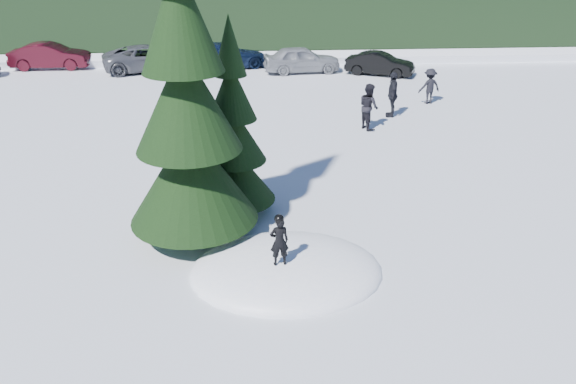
{
  "coord_description": "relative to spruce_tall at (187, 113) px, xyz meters",
  "views": [
    {
      "loc": [
        -0.72,
        -10.98,
        7.16
      ],
      "look_at": [
        0.18,
        2.03,
        1.1
      ],
      "focal_mm": 35.0,
      "sensor_mm": 36.0,
      "label": 1
    }
  ],
  "objects": [
    {
      "name": "adult_2",
      "position": [
        9.61,
        11.81,
        -2.52
      ],
      "size": [
        1.14,
        0.81,
        1.59
      ],
      "primitive_type": "imported",
      "rotation": [
        0.0,
        0.0,
        3.38
      ],
      "color": "black",
      "rests_on": "ground"
    },
    {
      "name": "adult_1",
      "position": [
        7.45,
        9.97,
        -2.37
      ],
      "size": [
        0.69,
        1.18,
        1.89
      ],
      "primitive_type": "imported",
      "rotation": [
        0.0,
        0.0,
        4.5
      ],
      "color": "black",
      "rests_on": "ground"
    },
    {
      "name": "spruce_tall",
      "position": [
        0.0,
        0.0,
        0.0
      ],
      "size": [
        3.2,
        3.2,
        8.6
      ],
      "color": "black",
      "rests_on": "ground"
    },
    {
      "name": "car_4",
      "position": [
        4.4,
        18.46,
        -2.6
      ],
      "size": [
        4.38,
        2.12,
        1.44
      ],
      "primitive_type": "imported",
      "rotation": [
        0.0,
        0.0,
        1.67
      ],
      "color": "gray",
      "rests_on": "ground"
    },
    {
      "name": "snow_mound",
      "position": [
        2.2,
        -1.8,
        -3.32
      ],
      "size": [
        4.48,
        3.52,
        0.96
      ],
      "primitive_type": "ellipsoid",
      "color": "white",
      "rests_on": "ground"
    },
    {
      "name": "car_2",
      "position": [
        -4.1,
        19.44,
        -2.61
      ],
      "size": [
        5.58,
        3.66,
        1.43
      ],
      "primitive_type": "imported",
      "rotation": [
        0.0,
        0.0,
        1.84
      ],
      "color": "#4F5057",
      "rests_on": "ground"
    },
    {
      "name": "adult_0",
      "position": [
        6.13,
        8.41,
        -2.41
      ],
      "size": [
        0.95,
        1.06,
        1.82
      ],
      "primitive_type": "imported",
      "rotation": [
        0.0,
        0.0,
        1.92
      ],
      "color": "black",
      "rests_on": "ground"
    },
    {
      "name": "car_1",
      "position": [
        -9.84,
        20.37,
        -2.6
      ],
      "size": [
        4.4,
        1.57,
        1.45
      ],
      "primitive_type": "imported",
      "rotation": [
        0.0,
        0.0,
        1.58
      ],
      "color": "#340912",
      "rests_on": "ground"
    },
    {
      "name": "spruce_short",
      "position": [
        1.0,
        1.4,
        -1.22
      ],
      "size": [
        2.2,
        2.2,
        5.37
      ],
      "color": "black",
      "rests_on": "ground"
    },
    {
      "name": "car_3",
      "position": [
        0.09,
        19.86,
        -2.61
      ],
      "size": [
        5.25,
        3.17,
        1.42
      ],
      "primitive_type": "imported",
      "rotation": [
        0.0,
        0.0,
        1.83
      ],
      "color": "black",
      "rests_on": "ground"
    },
    {
      "name": "ground",
      "position": [
        2.2,
        -1.8,
        -3.32
      ],
      "size": [
        200.0,
        200.0,
        0.0
      ],
      "primitive_type": "plane",
      "color": "white",
      "rests_on": "ground"
    },
    {
      "name": "car_5",
      "position": [
        8.6,
        17.53,
        -2.71
      ],
      "size": [
        3.9,
        2.68,
        1.22
      ],
      "primitive_type": "imported",
      "rotation": [
        0.0,
        0.0,
        1.15
      ],
      "color": "black",
      "rests_on": "ground"
    },
    {
      "name": "child_skier",
      "position": [
        2.02,
        -2.2,
        -2.26
      ],
      "size": [
        0.45,
        0.33,
        1.15
      ],
      "primitive_type": "imported",
      "rotation": [
        0.0,
        0.0,
        3.28
      ],
      "color": "black",
      "rests_on": "snow_mound"
    }
  ]
}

